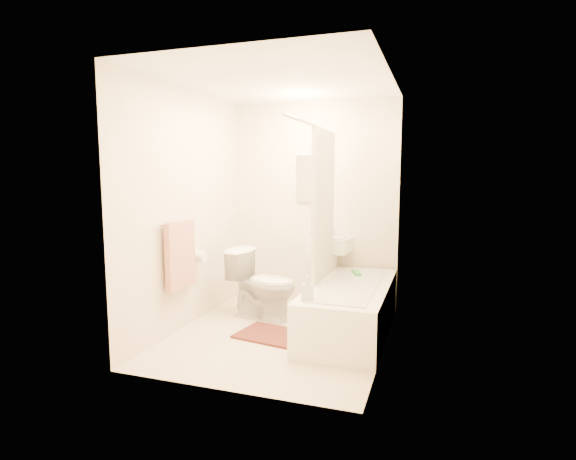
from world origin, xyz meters
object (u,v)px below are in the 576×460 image
(bath_mat, at_px, (272,335))
(soap_bottle, at_px, (307,288))
(sink, at_px, (330,269))
(bathtub, at_px, (350,308))
(toilet, at_px, (263,284))

(bath_mat, distance_m, soap_bottle, 0.78)
(sink, relative_size, bathtub, 0.53)
(sink, distance_m, soap_bottle, 1.42)
(toilet, bearing_deg, bath_mat, -141.55)
(toilet, bearing_deg, sink, -35.90)
(sink, relative_size, bath_mat, 1.39)
(bathtub, bearing_deg, sink, 116.56)
(bathtub, distance_m, bath_mat, 0.81)
(toilet, relative_size, bath_mat, 1.16)
(toilet, height_order, sink, sink)
(toilet, relative_size, sink, 0.84)
(toilet, distance_m, soap_bottle, 1.09)
(bath_mat, bearing_deg, toilet, 120.15)
(bathtub, xyz_separation_m, soap_bottle, (-0.25, -0.65, 0.34))
(bath_mat, xyz_separation_m, soap_bottle, (0.44, -0.29, 0.57))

